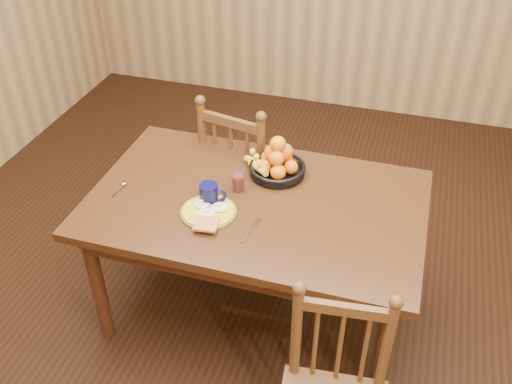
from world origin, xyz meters
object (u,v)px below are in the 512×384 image
(breakfast_plate, at_px, (209,212))
(coffee_mug, at_px, (210,194))
(chair_far, at_px, (245,174))
(fruit_bowl, at_px, (276,163))
(dining_table, at_px, (256,214))

(breakfast_plate, height_order, coffee_mug, coffee_mug)
(chair_far, distance_m, fruit_bowl, 0.53)
(dining_table, relative_size, fruit_bowl, 4.94)
(fruit_bowl, bearing_deg, coffee_mug, -126.24)
(dining_table, distance_m, fruit_bowl, 0.29)
(breakfast_plate, relative_size, fruit_bowl, 0.90)
(dining_table, bearing_deg, fruit_bowl, 82.32)
(dining_table, distance_m, coffee_mug, 0.26)
(dining_table, bearing_deg, chair_far, 112.89)
(chair_far, relative_size, coffee_mug, 7.45)
(chair_far, height_order, coffee_mug, chair_far)
(chair_far, bearing_deg, breakfast_plate, 105.92)
(dining_table, xyz_separation_m, fruit_bowl, (0.03, 0.25, 0.15))
(chair_far, relative_size, fruit_bowl, 3.07)
(dining_table, xyz_separation_m, chair_far, (-0.24, 0.56, -0.18))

